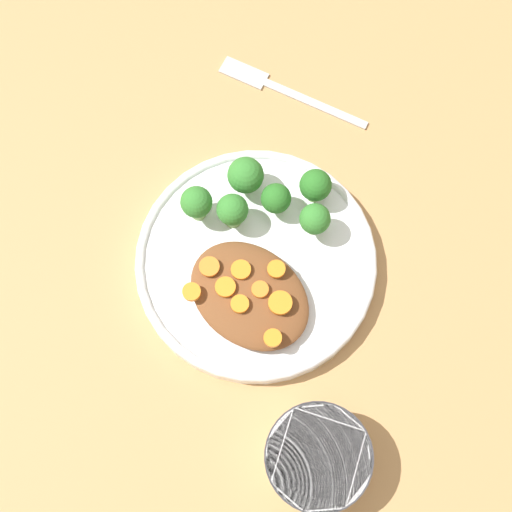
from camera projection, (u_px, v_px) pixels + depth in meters
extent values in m
plane|color=tan|center=(256.00, 266.00, 0.80)|extent=(4.00, 4.00, 0.00)
cylinder|color=white|center=(256.00, 263.00, 0.79)|extent=(0.27, 0.27, 0.02)
torus|color=white|center=(256.00, 260.00, 0.78)|extent=(0.27, 0.27, 0.01)
cylinder|color=silver|center=(317.00, 458.00, 0.71)|extent=(0.10, 0.10, 0.05)
cylinder|color=#333338|center=(319.00, 457.00, 0.69)|extent=(0.11, 0.11, 0.01)
cylinder|color=white|center=(318.00, 457.00, 0.70)|extent=(0.08, 0.08, 0.01)
ellipsoid|color=brown|center=(250.00, 295.00, 0.76)|extent=(0.14, 0.11, 0.02)
cylinder|color=#7FA85B|center=(313.00, 226.00, 0.78)|extent=(0.01, 0.01, 0.02)
sphere|color=#337A2D|center=(315.00, 219.00, 0.76)|extent=(0.03, 0.03, 0.03)
cylinder|color=#759E51|center=(233.00, 217.00, 0.79)|extent=(0.02, 0.02, 0.02)
sphere|color=#337A2D|center=(232.00, 210.00, 0.77)|extent=(0.03, 0.03, 0.03)
cylinder|color=#759E51|center=(276.00, 205.00, 0.79)|extent=(0.01, 0.01, 0.02)
sphere|color=#286B23|center=(276.00, 198.00, 0.78)|extent=(0.03, 0.03, 0.03)
cylinder|color=#7FA85B|center=(316.00, 194.00, 0.80)|extent=(0.02, 0.02, 0.02)
sphere|color=#286B23|center=(318.00, 187.00, 0.78)|extent=(0.04, 0.04, 0.04)
cylinder|color=#7FA85B|center=(198.00, 210.00, 0.79)|extent=(0.02, 0.02, 0.03)
sphere|color=#337A2D|center=(196.00, 202.00, 0.77)|extent=(0.04, 0.04, 0.04)
cylinder|color=#759E51|center=(246.00, 183.00, 0.80)|extent=(0.01, 0.01, 0.02)
sphere|color=#337A2D|center=(246.00, 175.00, 0.78)|extent=(0.04, 0.04, 0.04)
cylinder|color=orange|center=(240.00, 269.00, 0.75)|extent=(0.02, 0.02, 0.00)
cylinder|color=orange|center=(274.00, 272.00, 0.75)|extent=(0.02, 0.02, 0.01)
cylinder|color=orange|center=(240.00, 304.00, 0.74)|extent=(0.02, 0.02, 0.01)
cylinder|color=orange|center=(280.00, 303.00, 0.74)|extent=(0.03, 0.03, 0.01)
cylinder|color=orange|center=(226.00, 287.00, 0.75)|extent=(0.02, 0.02, 0.01)
cylinder|color=orange|center=(273.00, 338.00, 0.73)|extent=(0.02, 0.02, 0.01)
cylinder|color=orange|center=(209.00, 267.00, 0.75)|extent=(0.02, 0.02, 0.00)
cylinder|color=orange|center=(192.00, 292.00, 0.74)|extent=(0.02, 0.02, 0.01)
cylinder|color=orange|center=(260.00, 289.00, 0.75)|extent=(0.02, 0.02, 0.00)
cube|color=#B7B7B7|center=(315.00, 103.00, 0.86)|extent=(0.13, 0.04, 0.01)
cube|color=#B7B7B7|center=(244.00, 72.00, 0.88)|extent=(0.06, 0.04, 0.01)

